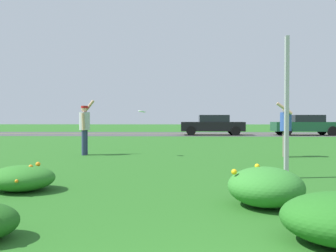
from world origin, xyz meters
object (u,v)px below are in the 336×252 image
(person_catcher_blue_shirt, at_px, (286,126))
(car_black_center_right, at_px, (212,125))
(person_thrower_red_cap_gray_shirt, at_px, (85,125))
(car_dark_green_center_left, at_px, (305,125))
(sign_post_near_path, at_px, (287,107))
(frisbee_white, at_px, (142,111))

(person_catcher_blue_shirt, height_order, car_black_center_right, person_catcher_blue_shirt)
(person_thrower_red_cap_gray_shirt, distance_m, car_dark_green_center_left, 18.51)
(person_catcher_blue_shirt, distance_m, car_dark_green_center_left, 15.52)
(person_catcher_blue_shirt, bearing_deg, car_black_center_right, 93.79)
(person_catcher_blue_shirt, height_order, car_dark_green_center_left, person_catcher_blue_shirt)
(sign_post_near_path, relative_size, car_black_center_right, 0.62)
(person_catcher_blue_shirt, relative_size, car_black_center_right, 0.37)
(person_thrower_red_cap_gray_shirt, distance_m, frisbee_white, 1.97)
(person_thrower_red_cap_gray_shirt, xyz_separation_m, car_black_center_right, (5.37, 14.10, -0.24))
(sign_post_near_path, bearing_deg, car_dark_green_center_left, 69.66)
(frisbee_white, bearing_deg, car_dark_green_center_left, 54.96)
(car_black_center_right, bearing_deg, sign_post_near_path, -90.53)
(frisbee_white, distance_m, car_dark_green_center_left, 17.60)
(car_dark_green_center_left, relative_size, car_black_center_right, 1.00)
(car_dark_green_center_left, bearing_deg, person_thrower_red_cap_gray_shirt, -130.39)
(sign_post_near_path, height_order, car_dark_green_center_left, sign_post_near_path)
(sign_post_near_path, xyz_separation_m, person_catcher_blue_shirt, (1.13, 3.87, -0.45))
(person_catcher_blue_shirt, bearing_deg, sign_post_near_path, -106.22)
(frisbee_white, bearing_deg, sign_post_near_path, -49.84)
(frisbee_white, relative_size, car_black_center_right, 0.05)
(person_thrower_red_cap_gray_shirt, xyz_separation_m, frisbee_white, (1.90, -0.30, 0.42))
(frisbee_white, height_order, car_black_center_right, car_black_center_right)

